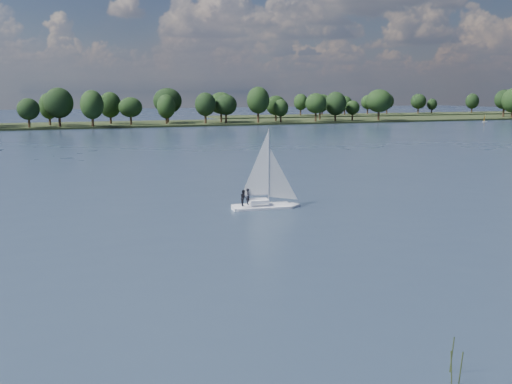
# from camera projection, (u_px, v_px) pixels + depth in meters

# --- Properties ---
(ground) EXTENTS (700.00, 700.00, 0.00)m
(ground) POSITION_uv_depth(u_px,v_px,m) (198.00, 152.00, 129.74)
(ground) COLOR #233342
(ground) RESTS_ON ground
(far_shore) EXTENTS (660.00, 40.00, 1.50)m
(far_shore) POSITION_uv_depth(u_px,v_px,m) (127.00, 125.00, 232.94)
(far_shore) COLOR black
(far_shore) RESTS_ON ground
(far_shore_back) EXTENTS (220.00, 30.00, 1.40)m
(far_shore_back) POSITION_uv_depth(u_px,v_px,m) (393.00, 115.00, 332.80)
(far_shore_back) COLOR black
(far_shore_back) RESTS_ON ground
(sailboat) EXTENTS (7.56, 2.73, 9.74)m
(sailboat) POSITION_uv_depth(u_px,v_px,m) (262.00, 186.00, 66.04)
(sailboat) COLOR white
(sailboat) RESTS_ON ground
(dinghy_orange) EXTENTS (2.50, 1.30, 3.81)m
(dinghy_orange) POSITION_uv_depth(u_px,v_px,m) (485.00, 120.00, 257.32)
(dinghy_orange) COLOR white
(dinghy_orange) RESTS_ON ground
(treeline) EXTENTS (562.25, 73.85, 17.87)m
(treeline) POSITION_uv_depth(u_px,v_px,m) (110.00, 105.00, 225.07)
(treeline) COLOR black
(treeline) RESTS_ON ground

